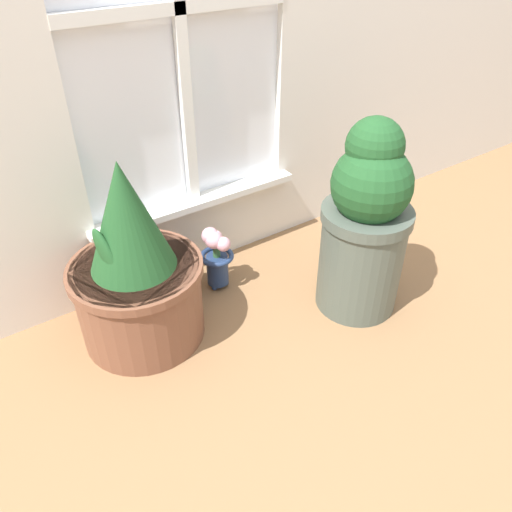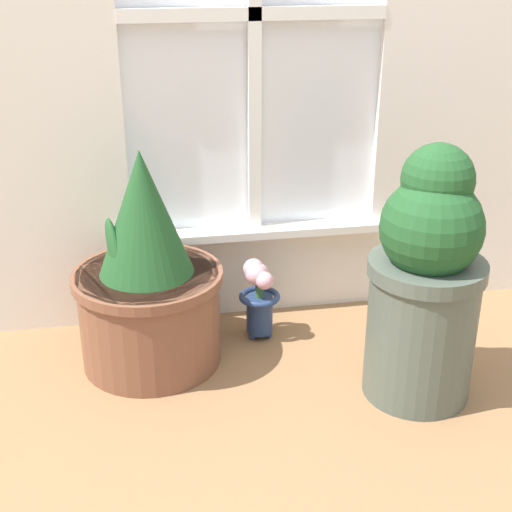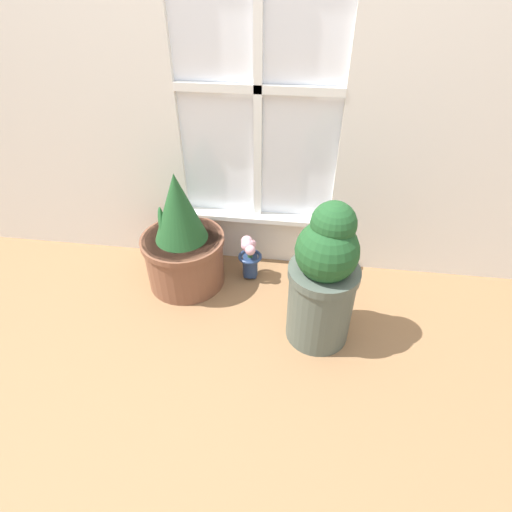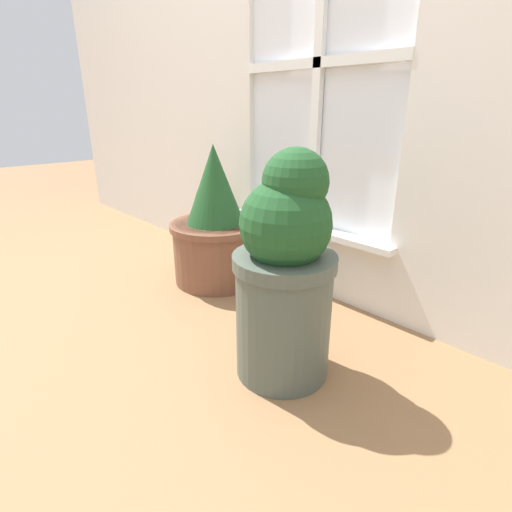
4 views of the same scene
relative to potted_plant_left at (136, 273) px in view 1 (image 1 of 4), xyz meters
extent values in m
plane|color=olive|center=(0.33, -0.41, -0.24)|extent=(10.00, 10.00, 0.00)
cube|color=silver|center=(0.33, 0.26, -0.10)|extent=(0.73, 0.05, 0.28)
cube|color=white|center=(0.33, 0.27, 0.65)|extent=(0.73, 0.02, 1.21)
cube|color=white|center=(0.33, 0.24, 0.65)|extent=(0.04, 0.02, 1.21)
cube|color=white|center=(0.33, 0.24, 0.65)|extent=(0.73, 0.02, 0.04)
cube|color=white|center=(0.33, 0.21, 0.03)|extent=(0.79, 0.06, 0.02)
cylinder|color=brown|center=(0.00, 0.00, -0.11)|extent=(0.38, 0.38, 0.27)
cylinder|color=brown|center=(0.00, 0.00, 0.01)|extent=(0.40, 0.40, 0.03)
cylinder|color=#38281E|center=(0.00, 0.00, 0.02)|extent=(0.35, 0.35, 0.01)
cone|color=#1E4C23|center=(0.00, 0.00, 0.19)|extent=(0.25, 0.25, 0.33)
ellipsoid|color=#1E4C23|center=(-0.08, -0.03, 0.11)|extent=(0.07, 0.13, 0.17)
cylinder|color=#4C564C|center=(0.66, -0.27, -0.06)|extent=(0.27, 0.27, 0.37)
cylinder|color=#4C564C|center=(0.66, -0.27, 0.11)|extent=(0.29, 0.29, 0.04)
cylinder|color=#38281E|center=(0.66, -0.27, 0.12)|extent=(0.25, 0.25, 0.01)
sphere|color=#1E4C23|center=(0.66, -0.27, 0.21)|extent=(0.24, 0.24, 0.24)
sphere|color=#1E4C23|center=(0.67, -0.25, 0.32)|extent=(0.17, 0.17, 0.17)
ellipsoid|color=#1E4C23|center=(0.63, -0.20, 0.20)|extent=(0.15, 0.09, 0.17)
sphere|color=navy|center=(0.32, 0.10, -0.23)|extent=(0.02, 0.02, 0.02)
sphere|color=navy|center=(0.29, 0.06, -0.23)|extent=(0.02, 0.02, 0.02)
sphere|color=navy|center=(0.34, 0.06, -0.23)|extent=(0.02, 0.02, 0.02)
cylinder|color=navy|center=(0.32, 0.07, -0.17)|extent=(0.08, 0.08, 0.11)
torus|color=navy|center=(0.32, 0.07, -0.11)|extent=(0.12, 0.12, 0.02)
cylinder|color=#386633|center=(0.32, 0.07, -0.08)|extent=(0.03, 0.03, 0.06)
sphere|color=#DB9EAD|center=(0.32, 0.07, -0.03)|extent=(0.05, 0.05, 0.05)
sphere|color=#DB9EAD|center=(0.32, 0.09, -0.04)|extent=(0.05, 0.05, 0.05)
sphere|color=#DB9EAD|center=(0.30, 0.08, -0.02)|extent=(0.06, 0.06, 0.06)
sphere|color=#DB9EAD|center=(0.30, 0.06, -0.03)|extent=(0.06, 0.06, 0.06)
sphere|color=#DB9EAD|center=(0.32, 0.04, -0.04)|extent=(0.05, 0.05, 0.05)
camera|label=1|loc=(-0.37, -1.16, 0.90)|focal=35.00mm
camera|label=2|loc=(-0.01, -1.72, 0.83)|focal=50.00mm
camera|label=3|loc=(0.56, -1.49, 1.11)|focal=28.00mm
camera|label=4|loc=(1.34, -1.01, 0.50)|focal=28.00mm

